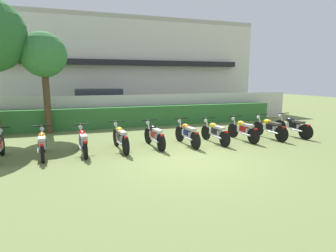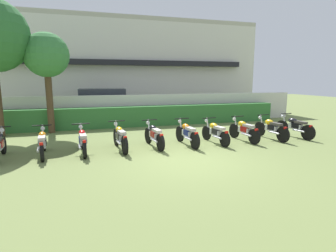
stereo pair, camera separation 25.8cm
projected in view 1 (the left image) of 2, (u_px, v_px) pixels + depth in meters
ground at (190, 160)px, 8.29m from camera, size 60.00×60.00×0.00m
building at (119, 67)px, 21.53m from camera, size 20.02×6.50×6.77m
compound_wall at (139, 109)px, 14.97m from camera, size 19.02×0.30×1.60m
hedge_row at (142, 116)px, 14.36m from camera, size 15.22×0.70×1.04m
parked_car at (102, 104)px, 16.49m from camera, size 4.56×2.20×1.89m
tree_far_side at (44, 56)px, 11.88m from camera, size 1.97×1.97×4.49m
motorcycle_in_row_1 at (42, 143)px, 8.60m from camera, size 0.60×1.90×0.94m
motorcycle_in_row_2 at (83, 141)px, 8.96m from camera, size 0.60×1.87×0.94m
motorcycle_in_row_3 at (120, 137)px, 9.40m from camera, size 0.60×1.97×0.97m
motorcycle_in_row_4 at (154, 135)px, 9.84m from camera, size 0.60×1.86×0.96m
motorcycle_in_row_5 at (187, 133)px, 10.14m from camera, size 0.60×1.91×0.97m
motorcycle_in_row_6 at (215, 132)px, 10.49m from camera, size 0.60×1.85×0.94m
motorcycle_in_row_7 at (243, 130)px, 10.90m from camera, size 0.60×1.85×0.96m
motorcycle_in_row_8 at (269, 128)px, 11.28m from camera, size 0.60×1.96×0.97m
motorcycle_in_row_9 at (293, 126)px, 11.68m from camera, size 0.60×1.95×0.97m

